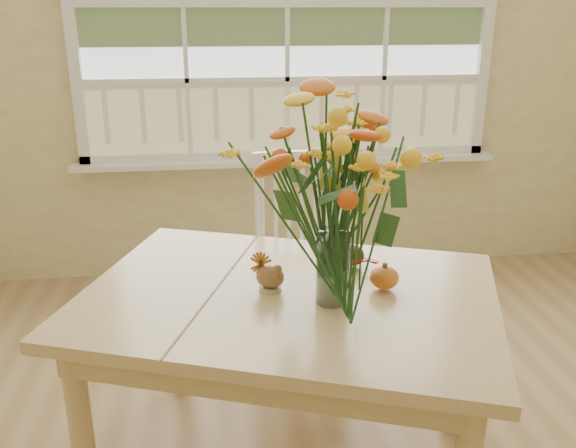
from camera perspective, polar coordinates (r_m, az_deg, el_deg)
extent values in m
cube|color=tan|center=(3.49, -0.15, 16.74)|extent=(4.00, 0.02, 2.70)
cube|color=silver|center=(3.47, -0.12, 20.03)|extent=(2.20, 0.00, 1.60)
cube|color=white|center=(3.52, -0.01, 5.88)|extent=(2.42, 0.12, 0.03)
cube|color=tan|center=(1.93, 0.07, -6.91)|extent=(1.51, 1.29, 0.04)
cube|color=tan|center=(1.97, 0.07, -8.73)|extent=(1.36, 1.14, 0.10)
cylinder|color=tan|center=(2.02, -18.69, -18.31)|extent=(0.07, 0.07, 0.64)
cylinder|color=tan|center=(2.56, -10.28, -8.84)|extent=(0.07, 0.07, 0.64)
cylinder|color=tan|center=(2.39, 15.33, -11.48)|extent=(0.07, 0.07, 0.64)
cube|color=white|center=(2.62, 1.68, -4.90)|extent=(0.45, 0.43, 0.05)
cube|color=white|center=(2.69, 1.34, 1.32)|extent=(0.43, 0.06, 0.49)
cylinder|color=white|center=(2.58, -1.72, -11.12)|extent=(0.04, 0.04, 0.42)
cylinder|color=white|center=(2.85, -2.06, -7.91)|extent=(0.04, 0.04, 0.42)
cylinder|color=white|center=(2.61, 5.70, -10.76)|extent=(0.04, 0.04, 0.42)
cylinder|color=white|center=(2.88, 4.60, -7.63)|extent=(0.04, 0.04, 0.42)
cylinder|color=white|center=(1.83, 4.22, -4.01)|extent=(0.10, 0.10, 0.23)
ellipsoid|color=orange|center=(1.95, 9.00, -5.08)|extent=(0.09, 0.09, 0.07)
cylinder|color=#CCB78C|center=(1.94, -1.67, -6.04)|extent=(0.07, 0.07, 0.01)
ellipsoid|color=brown|center=(1.92, -1.68, -4.97)|extent=(0.11, 0.09, 0.07)
ellipsoid|color=#38160F|center=(2.11, 6.05, -3.02)|extent=(0.08, 0.08, 0.07)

